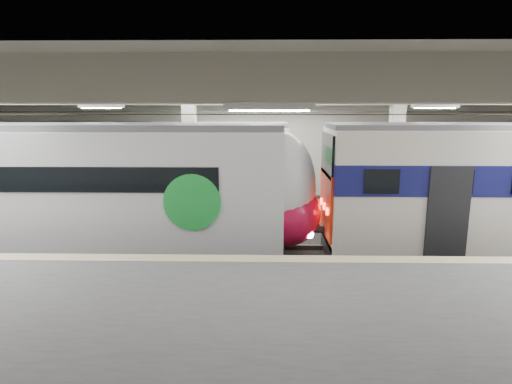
{
  "coord_description": "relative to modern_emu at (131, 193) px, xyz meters",
  "views": [
    {
      "loc": [
        -0.08,
        -13.67,
        4.97
      ],
      "look_at": [
        -0.37,
        1.0,
        2.0
      ],
      "focal_mm": 30.0,
      "sensor_mm": 36.0,
      "label": 1
    }
  ],
  "objects": [
    {
      "name": "far_train",
      "position": [
        -1.16,
        5.5,
        0.03
      ],
      "size": [
        13.22,
        2.87,
        4.24
      ],
      "rotation": [
        0.0,
        0.0,
        -0.01
      ],
      "color": "silver",
      "rests_on": "ground"
    },
    {
      "name": "station_hall",
      "position": [
        4.47,
        -1.74,
        1.08
      ],
      "size": [
        36.0,
        24.0,
        5.75
      ],
      "color": "black",
      "rests_on": "ground"
    },
    {
      "name": "modern_emu",
      "position": [
        0.0,
        0.0,
        0.0
      ],
      "size": [
        13.62,
        2.81,
        4.4
      ],
      "color": "silver",
      "rests_on": "ground"
    }
  ]
}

